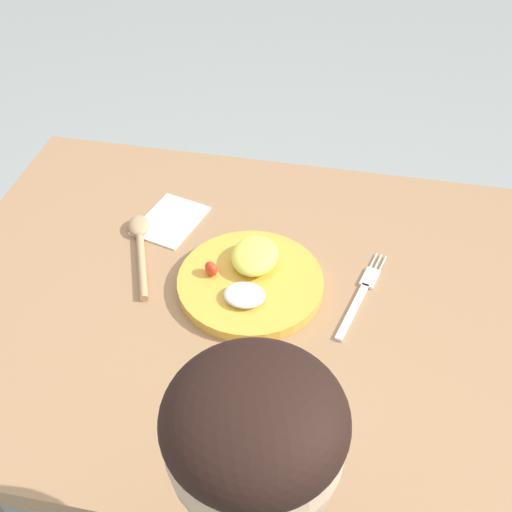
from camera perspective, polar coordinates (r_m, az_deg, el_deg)
The scene contains 7 objects.
ground_plane at distance 1.68m, azimuth -0.52°, elevation -20.95°, with size 8.00×8.00×0.00m, color gray.
dining_table at distance 1.18m, azimuth -0.70°, elevation -8.36°, with size 1.07×0.80×0.73m.
plate at distance 1.08m, azimuth -0.58°, elevation -2.02°, with size 0.25×0.25×0.05m.
fork at distance 1.09m, azimuth 9.37°, elevation -3.53°, with size 0.07×0.22×0.01m.
spoon at distance 1.18m, azimuth -10.32°, elevation 1.36°, with size 0.10×0.21×0.02m.
drinking_cup at distance 0.90m, azimuth 2.09°, elevation -11.72°, with size 0.06×0.06×0.10m, color silver.
napkin at distance 1.23m, azimuth -7.64°, elevation 3.15°, with size 0.10×0.14×0.00m, color white.
Camera 1 is at (0.16, -0.72, 1.51)m, focal length 44.75 mm.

